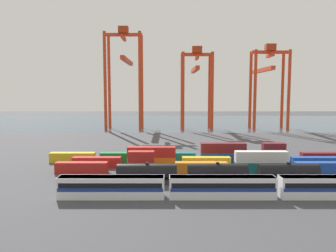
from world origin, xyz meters
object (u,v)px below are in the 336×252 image
at_px(passenger_train, 222,186).
at_px(shipping_container_21, 273,157).
at_px(gantry_crane_east, 268,78).
at_px(gantry_crane_west, 125,69).
at_px(shipping_container_19, 223,157).
at_px(shipping_container_11, 261,162).
at_px(gantry_crane_central, 196,79).
at_px(freight_tank_row, 218,174).

xyz_separation_m(passenger_train, shipping_container_21, (18.88, 30.86, -0.84)).
bearing_deg(gantry_crane_east, shipping_container_21, -104.95).
bearing_deg(gantry_crane_west, shipping_container_19, -66.12).
bearing_deg(gantry_crane_east, gantry_crane_west, -179.94).
relative_size(passenger_train, shipping_container_11, 4.84).
relative_size(shipping_container_11, gantry_crane_west, 0.24).
bearing_deg(gantry_crane_west, gantry_crane_central, -1.03).
bearing_deg(passenger_train, gantry_crane_east, 70.21).
distance_m(freight_tank_row, shipping_container_19, 22.17).
bearing_deg(gantry_crane_east, shipping_container_11, -107.00).
height_order(shipping_container_11, gantry_crane_central, gantry_crane_central).
bearing_deg(gantry_crane_central, shipping_container_21, -80.33).
bearing_deg(shipping_container_11, freight_tank_row, -130.55).
height_order(passenger_train, gantry_crane_central, gantry_crane_central).
distance_m(shipping_container_11, shipping_container_21, 8.05).
relative_size(passenger_train, gantry_crane_east, 1.38).
xyz_separation_m(freight_tank_row, shipping_container_21, (18.34, 21.64, -0.86)).
relative_size(shipping_container_21, gantry_crane_central, 0.15).
bearing_deg(gantry_crane_central, gantry_crane_east, 1.15).
bearing_deg(shipping_container_19, shipping_container_21, 0.00).
distance_m(shipping_container_19, gantry_crane_central, 86.44).
bearing_deg(passenger_train, gantry_crane_west, 105.50).
distance_m(freight_tank_row, shipping_container_11, 20.33).
distance_m(gantry_crane_west, gantry_crane_east, 73.15).
height_order(shipping_container_21, gantry_crane_central, gantry_crane_central).
xyz_separation_m(passenger_train, gantry_crane_central, (4.74, 113.86, 23.33)).
distance_m(shipping_container_11, gantry_crane_west, 104.93).
xyz_separation_m(shipping_container_11, gantry_crane_west, (-45.52, 89.86, 29.41)).
distance_m(passenger_train, shipping_container_21, 36.19).
distance_m(passenger_train, shipping_container_19, 31.32).
bearing_deg(freight_tank_row, passenger_train, -93.39).
height_order(shipping_container_11, gantry_crane_west, gantry_crane_west).
height_order(gantry_crane_west, gantry_crane_east, gantry_crane_west).
xyz_separation_m(freight_tank_row, gantry_crane_east, (40.70, 105.37, 23.94)).
distance_m(shipping_container_11, shipping_container_19, 10.51).
bearing_deg(gantry_crane_central, shipping_container_11, -84.23).
relative_size(freight_tank_row, gantry_crane_east, 0.97).
xyz_separation_m(shipping_container_21, gantry_crane_east, (22.36, 83.72, 24.81)).
distance_m(freight_tank_row, gantry_crane_west, 113.78).
bearing_deg(gantry_crane_west, shipping_container_21, -58.81).
bearing_deg(shipping_container_21, passenger_train, -121.46).
height_order(shipping_container_11, gantry_crane_east, gantry_crane_east).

